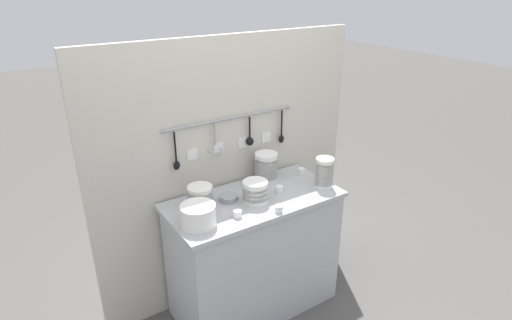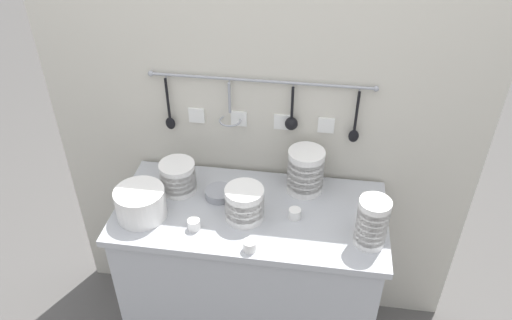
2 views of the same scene
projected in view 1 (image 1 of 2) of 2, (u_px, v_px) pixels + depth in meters
The scene contains 13 objects.
ground_plane at pixel (254, 303), 3.09m from camera, with size 20.00×20.00×0.00m, color #514F4C.
counter at pixel (254, 254), 2.92m from camera, with size 1.14×0.54×0.87m.
back_wall at pixel (230, 172), 2.96m from camera, with size 1.94×0.11×1.86m.
bowl_stack_nested_right at pixel (266, 167), 2.94m from camera, with size 0.16×0.16×0.20m.
bowl_stack_back_corner at pixel (324, 173), 2.85m from camera, with size 0.12×0.12×0.21m.
bowl_stack_tall_left at pixel (200, 197), 2.62m from camera, with size 0.15×0.15×0.14m.
bowl_stack_wide_centre at pixel (255, 192), 2.67m from camera, with size 0.16×0.16×0.15m.
plate_stack at pixel (198, 215), 2.43m from camera, with size 0.20×0.20×0.13m.
steel_mixing_bowl at pixel (228, 198), 2.72m from camera, with size 0.12×0.12×0.04m.
cup_centre at pixel (279, 209), 2.58m from camera, with size 0.05×0.05×0.04m.
cup_mid_row at pixel (301, 171), 3.07m from camera, with size 0.05×0.05×0.04m.
cup_beside_plates at pixel (238, 214), 2.52m from camera, with size 0.05×0.05×0.04m.
cup_edge_far at pixel (279, 189), 2.81m from camera, with size 0.05×0.05×0.04m.
Camera 1 is at (-1.30, -2.03, 2.19)m, focal length 30.00 mm.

